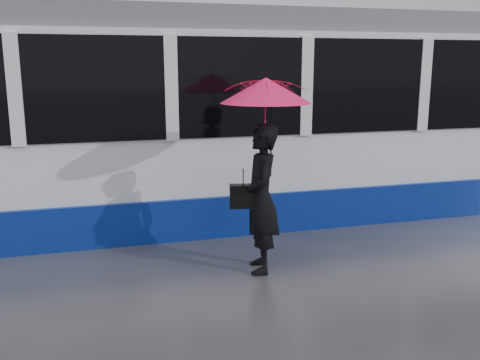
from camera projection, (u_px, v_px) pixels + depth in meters
name	position (u px, v px, depth m)	size (l,w,h in m)	color
ground	(196.00, 273.00, 6.61)	(90.00, 90.00, 0.00)	#2E2E34
rails	(167.00, 218.00, 8.95)	(34.00, 1.51, 0.02)	#3F3D38
tram	(305.00, 116.00, 9.27)	(26.00, 2.56, 3.35)	white
woman	(261.00, 199.00, 6.51)	(0.67, 0.44, 1.84)	black
umbrella	(266.00, 108.00, 6.29)	(1.27, 1.27, 1.24)	#EE148D
handbag	(243.00, 196.00, 6.46)	(0.35, 0.20, 0.46)	black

